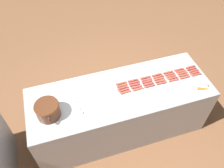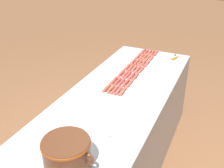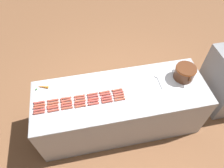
# 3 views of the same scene
# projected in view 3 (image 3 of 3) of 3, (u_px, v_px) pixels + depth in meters

# --- Properties ---
(ground_plane) EXTENTS (20.00, 20.00, 0.00)m
(ground_plane) POSITION_uv_depth(u_px,v_px,m) (119.00, 122.00, 3.43)
(ground_plane) COLOR brown
(griddle_counter) EXTENTS (0.85, 2.40, 0.85)m
(griddle_counter) POSITION_uv_depth(u_px,v_px,m) (120.00, 109.00, 3.10)
(griddle_counter) COLOR #9EA0A5
(griddle_counter) RESTS_ON ground_plane
(hot_dog_0) EXTENTS (0.04, 0.15, 0.03)m
(hot_dog_0) POSITION_uv_depth(u_px,v_px,m) (39.00, 102.00, 2.65)
(hot_dog_0) COLOR #B0463E
(hot_dog_0) RESTS_ON griddle_counter
(hot_dog_1) EXTENTS (0.03, 0.15, 0.03)m
(hot_dog_1) POSITION_uv_depth(u_px,v_px,m) (53.00, 100.00, 2.67)
(hot_dog_1) COLOR #B64E3D
(hot_dog_1) RESTS_ON griddle_counter
(hot_dog_2) EXTENTS (0.04, 0.15, 0.03)m
(hot_dog_2) POSITION_uv_depth(u_px,v_px,m) (66.00, 98.00, 2.69)
(hot_dog_2) COLOR #B34D3C
(hot_dog_2) RESTS_ON griddle_counter
(hot_dog_3) EXTENTS (0.03, 0.15, 0.03)m
(hot_dog_3) POSITION_uv_depth(u_px,v_px,m) (79.00, 96.00, 2.71)
(hot_dog_3) COLOR #B1503E
(hot_dog_3) RESTS_ON griddle_counter
(hot_dog_4) EXTENTS (0.03, 0.15, 0.03)m
(hot_dog_4) POSITION_uv_depth(u_px,v_px,m) (93.00, 94.00, 2.73)
(hot_dog_4) COLOR #AC4B3B
(hot_dog_4) RESTS_ON griddle_counter
(hot_dog_5) EXTENTS (0.03, 0.15, 0.03)m
(hot_dog_5) POSITION_uv_depth(u_px,v_px,m) (105.00, 92.00, 2.75)
(hot_dog_5) COLOR #B75240
(hot_dog_5) RESTS_ON griddle_counter
(hot_dog_6) EXTENTS (0.04, 0.15, 0.03)m
(hot_dog_6) POSITION_uv_depth(u_px,v_px,m) (117.00, 90.00, 2.77)
(hot_dog_6) COLOR #B2523E
(hot_dog_6) RESTS_ON griddle_counter
(hot_dog_7) EXTENTS (0.03, 0.15, 0.03)m
(hot_dog_7) POSITION_uv_depth(u_px,v_px,m) (40.00, 105.00, 2.62)
(hot_dog_7) COLOR #AF4E38
(hot_dog_7) RESTS_ON griddle_counter
(hot_dog_8) EXTENTS (0.03, 0.15, 0.03)m
(hot_dog_8) POSITION_uv_depth(u_px,v_px,m) (53.00, 103.00, 2.64)
(hot_dog_8) COLOR #AD513B
(hot_dog_8) RESTS_ON griddle_counter
(hot_dog_9) EXTENTS (0.04, 0.15, 0.03)m
(hot_dog_9) POSITION_uv_depth(u_px,v_px,m) (66.00, 101.00, 2.66)
(hot_dog_9) COLOR #AC4F3F
(hot_dog_9) RESTS_ON griddle_counter
(hot_dog_10) EXTENTS (0.04, 0.15, 0.03)m
(hot_dog_10) POSITION_uv_depth(u_px,v_px,m) (80.00, 99.00, 2.68)
(hot_dog_10) COLOR #AD4D3E
(hot_dog_10) RESTS_ON griddle_counter
(hot_dog_11) EXTENTS (0.03, 0.15, 0.03)m
(hot_dog_11) POSITION_uv_depth(u_px,v_px,m) (93.00, 96.00, 2.70)
(hot_dog_11) COLOR #AF4641
(hot_dog_11) RESTS_ON griddle_counter
(hot_dog_12) EXTENTS (0.03, 0.15, 0.03)m
(hot_dog_12) POSITION_uv_depth(u_px,v_px,m) (106.00, 94.00, 2.72)
(hot_dog_12) COLOR #B8483D
(hot_dog_12) RESTS_ON griddle_counter
(hot_dog_13) EXTENTS (0.03, 0.15, 0.03)m
(hot_dog_13) POSITION_uv_depth(u_px,v_px,m) (118.00, 92.00, 2.75)
(hot_dog_13) COLOR #B54B40
(hot_dog_13) RESTS_ON griddle_counter
(hot_dog_14) EXTENTS (0.03, 0.15, 0.03)m
(hot_dog_14) POSITION_uv_depth(u_px,v_px,m) (39.00, 107.00, 2.60)
(hot_dog_14) COLOR #B54E3B
(hot_dog_14) RESTS_ON griddle_counter
(hot_dog_15) EXTENTS (0.03, 0.15, 0.03)m
(hot_dog_15) POSITION_uv_depth(u_px,v_px,m) (53.00, 106.00, 2.62)
(hot_dog_15) COLOR #B7523D
(hot_dog_15) RESTS_ON griddle_counter
(hot_dog_16) EXTENTS (0.03, 0.15, 0.03)m
(hot_dog_16) POSITION_uv_depth(u_px,v_px,m) (67.00, 103.00, 2.64)
(hot_dog_16) COLOR #B74D39
(hot_dog_16) RESTS_ON griddle_counter
(hot_dog_17) EXTENTS (0.03, 0.15, 0.03)m
(hot_dog_17) POSITION_uv_depth(u_px,v_px,m) (80.00, 101.00, 2.66)
(hot_dog_17) COLOR #B1523B
(hot_dog_17) RESTS_ON griddle_counter
(hot_dog_18) EXTENTS (0.03, 0.15, 0.03)m
(hot_dog_18) POSITION_uv_depth(u_px,v_px,m) (93.00, 99.00, 2.68)
(hot_dog_18) COLOR #B94638
(hot_dog_18) RESTS_ON griddle_counter
(hot_dog_19) EXTENTS (0.03, 0.15, 0.03)m
(hot_dog_19) POSITION_uv_depth(u_px,v_px,m) (106.00, 97.00, 2.70)
(hot_dog_19) COLOR #B04640
(hot_dog_19) RESTS_ON griddle_counter
(hot_dog_20) EXTENTS (0.04, 0.15, 0.03)m
(hot_dog_20) POSITION_uv_depth(u_px,v_px,m) (119.00, 94.00, 2.72)
(hot_dog_20) COLOR #B04D3F
(hot_dog_20) RESTS_ON griddle_counter
(hot_dog_21) EXTENTS (0.03, 0.15, 0.03)m
(hot_dog_21) POSITION_uv_depth(u_px,v_px,m) (39.00, 110.00, 2.57)
(hot_dog_21) COLOR #B1483F
(hot_dog_21) RESTS_ON griddle_counter
(hot_dog_22) EXTENTS (0.03, 0.15, 0.03)m
(hot_dog_22) POSITION_uv_depth(u_px,v_px,m) (53.00, 108.00, 2.60)
(hot_dog_22) COLOR #B74A3C
(hot_dog_22) RESTS_ON griddle_counter
(hot_dog_23) EXTENTS (0.03, 0.15, 0.03)m
(hot_dog_23) POSITION_uv_depth(u_px,v_px,m) (67.00, 105.00, 2.62)
(hot_dog_23) COLOR #B24B41
(hot_dog_23) RESTS_ON griddle_counter
(hot_dog_24) EXTENTS (0.03, 0.15, 0.03)m
(hot_dog_24) POSITION_uv_depth(u_px,v_px,m) (80.00, 103.00, 2.64)
(hot_dog_24) COLOR #B2463D
(hot_dog_24) RESTS_ON griddle_counter
(hot_dog_25) EXTENTS (0.03, 0.15, 0.03)m
(hot_dog_25) POSITION_uv_depth(u_px,v_px,m) (93.00, 101.00, 2.66)
(hot_dog_25) COLOR #B64840
(hot_dog_25) RESTS_ON griddle_counter
(hot_dog_26) EXTENTS (0.03, 0.15, 0.03)m
(hot_dog_26) POSITION_uv_depth(u_px,v_px,m) (107.00, 99.00, 2.68)
(hot_dog_26) COLOR #AE443B
(hot_dog_26) RESTS_ON griddle_counter
(hot_dog_27) EXTENTS (0.03, 0.15, 0.03)m
(hot_dog_27) POSITION_uv_depth(u_px,v_px,m) (119.00, 97.00, 2.70)
(hot_dog_27) COLOR #B0533E
(hot_dog_27) RESTS_ON griddle_counter
(hot_dog_28) EXTENTS (0.03, 0.15, 0.03)m
(hot_dog_28) POSITION_uv_depth(u_px,v_px,m) (39.00, 113.00, 2.55)
(hot_dog_28) COLOR #AE4C3F
(hot_dog_28) RESTS_ON griddle_counter
(hot_dog_29) EXTENTS (0.03, 0.15, 0.03)m
(hot_dog_29) POSITION_uv_depth(u_px,v_px,m) (54.00, 110.00, 2.57)
(hot_dog_29) COLOR #B34C3D
(hot_dog_29) RESTS_ON griddle_counter
(hot_dog_30) EXTENTS (0.03, 0.15, 0.03)m
(hot_dog_30) POSITION_uv_depth(u_px,v_px,m) (67.00, 108.00, 2.59)
(hot_dog_30) COLOR #B84F39
(hot_dog_30) RESTS_ON griddle_counter
(hot_dog_31) EXTENTS (0.04, 0.15, 0.03)m
(hot_dog_31) POSITION_uv_depth(u_px,v_px,m) (80.00, 106.00, 2.61)
(hot_dog_31) COLOR #B9503A
(hot_dog_31) RESTS_ON griddle_counter
(hot_dog_32) EXTENTS (0.03, 0.15, 0.03)m
(hot_dog_32) POSITION_uv_depth(u_px,v_px,m) (94.00, 104.00, 2.63)
(hot_dog_32) COLOR #BA473C
(hot_dog_32) RESTS_ON griddle_counter
(hot_dog_33) EXTENTS (0.04, 0.15, 0.03)m
(hot_dog_33) POSITION_uv_depth(u_px,v_px,m) (107.00, 102.00, 2.65)
(hot_dog_33) COLOR #AD453A
(hot_dog_33) RESTS_ON griddle_counter
(hot_dog_34) EXTENTS (0.03, 0.15, 0.03)m
(hot_dog_34) POSITION_uv_depth(u_px,v_px,m) (120.00, 99.00, 2.67)
(hot_dog_34) COLOR #B6503A
(hot_dog_34) RESTS_ON griddle_counter
(bean_pot) EXTENTS (0.36, 0.29, 0.20)m
(bean_pot) POSITION_uv_depth(u_px,v_px,m) (185.00, 72.00, 2.84)
(bean_pot) COLOR #562D19
(bean_pot) RESTS_ON griddle_counter
(serving_spoon) EXTENTS (0.27, 0.07, 0.02)m
(serving_spoon) POSITION_uv_depth(u_px,v_px,m) (158.00, 78.00, 2.90)
(serving_spoon) COLOR #B7B7BC
(serving_spoon) RESTS_ON griddle_counter
(carrot) EXTENTS (0.09, 0.18, 0.03)m
(carrot) POSITION_uv_depth(u_px,v_px,m) (42.00, 87.00, 2.80)
(carrot) COLOR orange
(carrot) RESTS_ON griddle_counter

